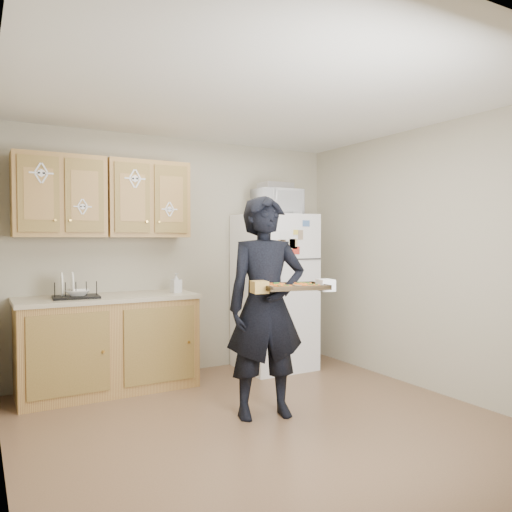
{
  "coord_description": "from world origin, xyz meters",
  "views": [
    {
      "loc": [
        -1.93,
        -3.26,
        1.44
      ],
      "look_at": [
        0.16,
        0.45,
        1.29
      ],
      "focal_mm": 35.0,
      "sensor_mm": 36.0,
      "label": 1
    }
  ],
  "objects_px": {
    "dish_rack": "(76,289)",
    "person": "(266,307)",
    "refrigerator": "(274,292)",
    "baking_tray": "(293,287)",
    "microwave": "(277,202)"
  },
  "relations": [
    {
      "from": "baking_tray",
      "to": "dish_rack",
      "type": "bearing_deg",
      "value": 142.81
    },
    {
      "from": "person",
      "to": "microwave",
      "type": "bearing_deg",
      "value": 67.48
    },
    {
      "from": "person",
      "to": "baking_tray",
      "type": "relative_size",
      "value": 3.73
    },
    {
      "from": "person",
      "to": "microwave",
      "type": "xyz_separation_m",
      "value": [
        0.85,
        1.2,
        0.95
      ]
    },
    {
      "from": "microwave",
      "to": "dish_rack",
      "type": "bearing_deg",
      "value": 179.01
    },
    {
      "from": "person",
      "to": "baking_tray",
      "type": "bearing_deg",
      "value": -64.44
    },
    {
      "from": "microwave",
      "to": "dish_rack",
      "type": "relative_size",
      "value": 1.25
    },
    {
      "from": "person",
      "to": "dish_rack",
      "type": "relative_size",
      "value": 4.47
    },
    {
      "from": "person",
      "to": "dish_rack",
      "type": "bearing_deg",
      "value": 147.24
    },
    {
      "from": "refrigerator",
      "to": "baking_tray",
      "type": "bearing_deg",
      "value": -116.82
    },
    {
      "from": "microwave",
      "to": "dish_rack",
      "type": "distance_m",
      "value": 2.27
    },
    {
      "from": "refrigerator",
      "to": "dish_rack",
      "type": "distance_m",
      "value": 2.1
    },
    {
      "from": "refrigerator",
      "to": "dish_rack",
      "type": "height_order",
      "value": "refrigerator"
    },
    {
      "from": "microwave",
      "to": "person",
      "type": "bearing_deg",
      "value": -124.54
    },
    {
      "from": "dish_rack",
      "to": "person",
      "type": "bearing_deg",
      "value": -45.54
    }
  ]
}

